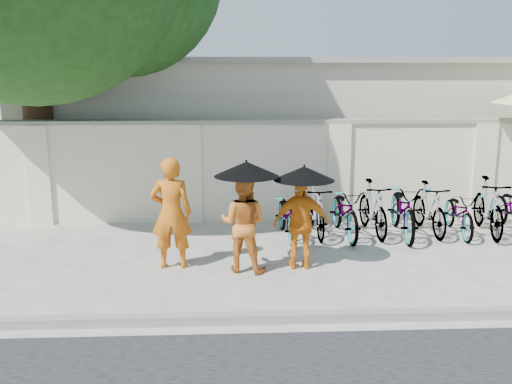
{
  "coord_description": "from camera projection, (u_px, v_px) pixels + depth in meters",
  "views": [
    {
      "loc": [
        -0.22,
        -8.26,
        3.1
      ],
      "look_at": [
        0.21,
        0.88,
        1.1
      ],
      "focal_mm": 40.0,
      "sensor_mm": 36.0,
      "label": 1
    }
  ],
  "objects": [
    {
      "name": "bike_0",
      "position": [
        288.0,
        215.0,
        10.53
      ],
      "size": [
        0.7,
        1.69,
        0.87
      ],
      "primitive_type": "imported",
      "rotation": [
        0.0,
        0.0,
        0.07
      ],
      "color": "gray",
      "rests_on": "ground"
    },
    {
      "name": "bike_7",
      "position": [
        488.0,
        207.0,
        10.73
      ],
      "size": [
        0.74,
        1.84,
        1.07
      ],
      "primitive_type": "imported",
      "rotation": [
        0.0,
        0.0,
        -0.14
      ],
      "color": "gray",
      "rests_on": "ground"
    },
    {
      "name": "bike_2",
      "position": [
        345.0,
        211.0,
        10.62
      ],
      "size": [
        0.73,
        1.85,
        0.96
      ],
      "primitive_type": "imported",
      "rotation": [
        0.0,
        0.0,
        0.05
      ],
      "color": "gray",
      "rests_on": "ground"
    },
    {
      "name": "building_behind",
      "position": [
        311.0,
        125.0,
        15.31
      ],
      "size": [
        14.0,
        6.0,
        3.2
      ],
      "primitive_type": "cube",
      "color": "#B3B0A4",
      "rests_on": "ground"
    },
    {
      "name": "bike_5",
      "position": [
        429.0,
        208.0,
        10.81
      ],
      "size": [
        0.53,
        1.64,
        0.97
      ],
      "primitive_type": "imported",
      "rotation": [
        0.0,
        0.0,
        0.05
      ],
      "color": "gray",
      "rests_on": "ground"
    },
    {
      "name": "bike_6",
      "position": [
        459.0,
        213.0,
        10.74
      ],
      "size": [
        0.69,
        1.66,
        0.85
      ],
      "primitive_type": "imported",
      "rotation": [
        0.0,
        0.0,
        -0.08
      ],
      "color": "gray",
      "rests_on": "ground"
    },
    {
      "name": "monk_right",
      "position": [
        301.0,
        223.0,
        8.86
      ],
      "size": [
        0.86,
        0.37,
        1.46
      ],
      "primitive_type": "imported",
      "rotation": [
        0.0,
        0.0,
        3.12
      ],
      "color": "orange",
      "rests_on": "ground"
    },
    {
      "name": "parasol_center",
      "position": [
        246.0,
        169.0,
        8.49
      ],
      "size": [
        0.98,
        0.98,
        0.87
      ],
      "color": "black",
      "rests_on": "ground"
    },
    {
      "name": "bike_3",
      "position": [
        373.0,
        208.0,
        10.74
      ],
      "size": [
        0.58,
        1.71,
        1.02
      ],
      "primitive_type": "imported",
      "rotation": [
        0.0,
        0.0,
        0.06
      ],
      "color": "gray",
      "rests_on": "ground"
    },
    {
      "name": "compound_wall",
      "position": [
        289.0,
        172.0,
        11.69
      ],
      "size": [
        20.0,
        0.3,
        2.0
      ],
      "primitive_type": "cube",
      "color": "silver",
      "rests_on": "ground"
    },
    {
      "name": "monk_center",
      "position": [
        243.0,
        223.0,
        8.75
      ],
      "size": [
        0.88,
        0.78,
        1.53
      ],
      "primitive_type": "imported",
      "rotation": [
        0.0,
        0.0,
        2.83
      ],
      "color": "#CB6A23",
      "rests_on": "ground"
    },
    {
      "name": "monk_left",
      "position": [
        171.0,
        213.0,
        8.87
      ],
      "size": [
        0.65,
        0.42,
        1.77
      ],
      "primitive_type": "imported",
      "rotation": [
        0.0,
        0.0,
        3.14
      ],
      "color": "#C96010",
      "rests_on": "ground"
    },
    {
      "name": "parasol_right",
      "position": [
        304.0,
        173.0,
        8.61
      ],
      "size": [
        0.93,
        0.93,
        0.82
      ],
      "color": "black",
      "rests_on": "ground"
    },
    {
      "name": "ground",
      "position": [
        245.0,
        274.0,
        8.73
      ],
      "size": [
        80.0,
        80.0,
        0.0
      ],
      "primitive_type": "plane",
      "color": "beige"
    },
    {
      "name": "bike_4",
      "position": [
        403.0,
        209.0,
        10.63
      ],
      "size": [
        0.86,
        2.02,
        1.03
      ],
      "primitive_type": "imported",
      "rotation": [
        0.0,
        0.0,
        -0.09
      ],
      "color": "gray",
      "rests_on": "ground"
    },
    {
      "name": "kerb",
      "position": [
        249.0,
        318.0,
        7.06
      ],
      "size": [
        40.0,
        0.16,
        0.12
      ],
      "primitive_type": "cube",
      "color": "gray",
      "rests_on": "ground"
    },
    {
      "name": "bike_1",
      "position": [
        316.0,
        210.0,
        10.68
      ],
      "size": [
        0.52,
        1.65,
        0.98
      ],
      "primitive_type": "imported",
      "rotation": [
        0.0,
        0.0,
        0.03
      ],
      "color": "gray",
      "rests_on": "ground"
    }
  ]
}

